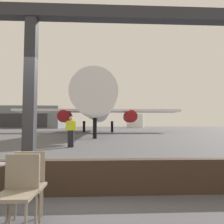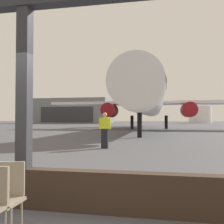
{
  "view_description": "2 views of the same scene",
  "coord_description": "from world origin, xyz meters",
  "px_view_note": "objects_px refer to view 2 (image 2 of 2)",
  "views": [
    {
      "loc": [
        1.32,
        -3.9,
        1.26
      ],
      "look_at": [
        2.12,
        12.62,
        2.28
      ],
      "focal_mm": 33.58,
      "sensor_mm": 36.0,
      "label": 1
    },
    {
      "loc": [
        2.19,
        -3.77,
        1.43
      ],
      "look_at": [
        -1.76,
        16.93,
        2.01
      ],
      "focal_mm": 40.16,
      "sensor_mm": 36.0,
      "label": 2
    }
  ],
  "objects_px": {
    "airplane": "(148,100)",
    "cafe_chair_window_right": "(5,193)",
    "distant_hangar": "(75,111)",
    "fuel_storage_tank": "(200,115)",
    "ground_crew_worker": "(105,130)"
  },
  "relations": [
    {
      "from": "cafe_chair_window_right",
      "to": "fuel_storage_tank",
      "type": "distance_m",
      "value": 88.36
    },
    {
      "from": "ground_crew_worker",
      "to": "distant_hangar",
      "type": "height_order",
      "value": "distant_hangar"
    },
    {
      "from": "cafe_chair_window_right",
      "to": "fuel_storage_tank",
      "type": "height_order",
      "value": "fuel_storage_tank"
    },
    {
      "from": "distant_hangar",
      "to": "fuel_storage_tank",
      "type": "xyz_separation_m",
      "value": [
        41.21,
        10.88,
        -1.03
      ]
    },
    {
      "from": "airplane",
      "to": "fuel_storage_tank",
      "type": "height_order",
      "value": "airplane"
    },
    {
      "from": "cafe_chair_window_right",
      "to": "distant_hangar",
      "type": "relative_size",
      "value": 0.04
    },
    {
      "from": "ground_crew_worker",
      "to": "cafe_chair_window_right",
      "type": "bearing_deg",
      "value": -85.08
    },
    {
      "from": "airplane",
      "to": "fuel_storage_tank",
      "type": "xyz_separation_m",
      "value": [
        15.06,
        56.55,
        -1.01
      ]
    },
    {
      "from": "cafe_chair_window_right",
      "to": "ground_crew_worker",
      "type": "distance_m",
      "value": 9.17
    },
    {
      "from": "airplane",
      "to": "ground_crew_worker",
      "type": "height_order",
      "value": "airplane"
    },
    {
      "from": "ground_crew_worker",
      "to": "fuel_storage_tank",
      "type": "xyz_separation_m",
      "value": [
        16.17,
        77.85,
        1.97
      ]
    },
    {
      "from": "cafe_chair_window_right",
      "to": "airplane",
      "type": "xyz_separation_m",
      "value": [
        0.33,
        30.43,
        3.35
      ]
    },
    {
      "from": "ground_crew_worker",
      "to": "fuel_storage_tank",
      "type": "distance_m",
      "value": 79.54
    },
    {
      "from": "distant_hangar",
      "to": "fuel_storage_tank",
      "type": "relative_size",
      "value": 3.18
    },
    {
      "from": "airplane",
      "to": "cafe_chair_window_right",
      "type": "bearing_deg",
      "value": -90.62
    }
  ]
}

